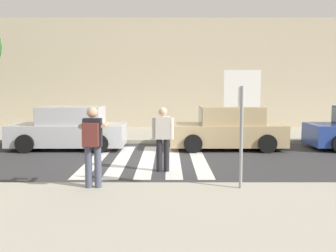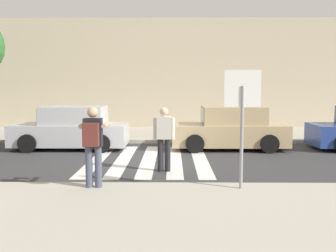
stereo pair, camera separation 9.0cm
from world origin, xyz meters
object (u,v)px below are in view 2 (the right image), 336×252
at_px(stop_sign, 242,103).
at_px(pedestrian_crossing, 164,135).
at_px(parked_car_tan, 230,129).
at_px(parked_car_silver, 72,129).
at_px(photographer_with_backpack, 93,140).

distance_m(stop_sign, pedestrian_crossing, 2.97).
bearing_deg(pedestrian_crossing, parked_car_tan, 58.23).
bearing_deg(stop_sign, parked_car_tan, 83.95).
bearing_deg(parked_car_tan, parked_car_silver, 180.00).
relative_size(parked_car_silver, parked_car_tan, 1.00).
xyz_separation_m(photographer_with_backpack, parked_car_silver, (-1.99, 5.95, -0.44)).
bearing_deg(pedestrian_crossing, parked_car_silver, 132.77).
xyz_separation_m(photographer_with_backpack, parked_car_tan, (3.76, 5.95, -0.44)).
distance_m(photographer_with_backpack, parked_car_tan, 7.05).
bearing_deg(stop_sign, parked_car_silver, 130.62).
xyz_separation_m(stop_sign, parked_car_tan, (0.63, 5.97, -1.22)).
bearing_deg(parked_car_tan, photographer_with_backpack, -122.28).
height_order(stop_sign, photographer_with_backpack, stop_sign).
xyz_separation_m(stop_sign, pedestrian_crossing, (-1.67, 2.24, -0.98)).
bearing_deg(parked_car_silver, photographer_with_backpack, -71.48).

